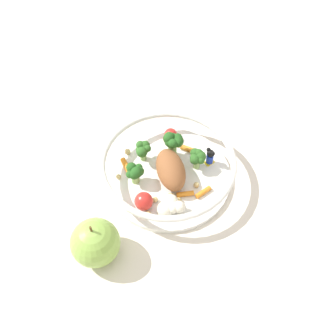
# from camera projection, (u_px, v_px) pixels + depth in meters

# --- Properties ---
(ground_plane) EXTENTS (2.40, 2.40, 0.00)m
(ground_plane) POSITION_uv_depth(u_px,v_px,m) (178.00, 181.00, 0.76)
(ground_plane) COLOR silver
(food_container) EXTENTS (0.26, 0.26, 0.07)m
(food_container) POSITION_uv_depth(u_px,v_px,m) (168.00, 168.00, 0.73)
(food_container) COLOR white
(food_container) RESTS_ON ground_plane
(loose_apple) EXTENTS (0.08, 0.08, 0.09)m
(loose_apple) POSITION_uv_depth(u_px,v_px,m) (95.00, 243.00, 0.63)
(loose_apple) COLOR #8CB74C
(loose_apple) RESTS_ON ground_plane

